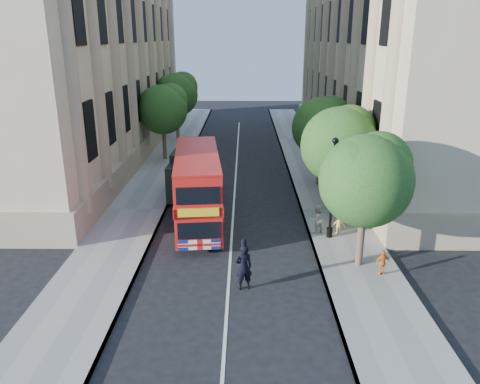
{
  "coord_description": "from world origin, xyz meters",
  "views": [
    {
      "loc": [
        0.65,
        -15.99,
        9.86
      ],
      "look_at": [
        0.43,
        6.67,
        2.3
      ],
      "focal_mm": 35.0,
      "sensor_mm": 36.0,
      "label": 1
    }
  ],
  "objects_px": {
    "police_constable": "(244,267)",
    "lamp_post": "(332,193)",
    "woman_pedestrian": "(317,219)",
    "box_van": "(189,175)",
    "double_decker_bus": "(198,186)"
  },
  "relations": [
    {
      "from": "lamp_post",
      "to": "double_decker_bus",
      "type": "bearing_deg",
      "value": 163.71
    },
    {
      "from": "lamp_post",
      "to": "woman_pedestrian",
      "type": "height_order",
      "value": "lamp_post"
    },
    {
      "from": "lamp_post",
      "to": "police_constable",
      "type": "relative_size",
      "value": 2.64
    },
    {
      "from": "police_constable",
      "to": "box_van",
      "type": "bearing_deg",
      "value": -91.22
    },
    {
      "from": "box_van",
      "to": "lamp_post",
      "type": "bearing_deg",
      "value": -38.25
    },
    {
      "from": "police_constable",
      "to": "lamp_post",
      "type": "bearing_deg",
      "value": -149.15
    },
    {
      "from": "woman_pedestrian",
      "to": "lamp_post",
      "type": "bearing_deg",
      "value": 110.62
    },
    {
      "from": "police_constable",
      "to": "woman_pedestrian",
      "type": "xyz_separation_m",
      "value": [
        3.77,
        5.54,
        -0.1
      ]
    },
    {
      "from": "double_decker_bus",
      "to": "woman_pedestrian",
      "type": "relative_size",
      "value": 5.7
    },
    {
      "from": "lamp_post",
      "to": "box_van",
      "type": "relative_size",
      "value": 1.0
    },
    {
      "from": "police_constable",
      "to": "woman_pedestrian",
      "type": "distance_m",
      "value": 6.7
    },
    {
      "from": "woman_pedestrian",
      "to": "box_van",
      "type": "bearing_deg",
      "value": -67.76
    },
    {
      "from": "lamp_post",
      "to": "woman_pedestrian",
      "type": "relative_size",
      "value": 3.38
    },
    {
      "from": "double_decker_bus",
      "to": "box_van",
      "type": "relative_size",
      "value": 1.69
    },
    {
      "from": "lamp_post",
      "to": "double_decker_bus",
      "type": "height_order",
      "value": "lamp_post"
    }
  ]
}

